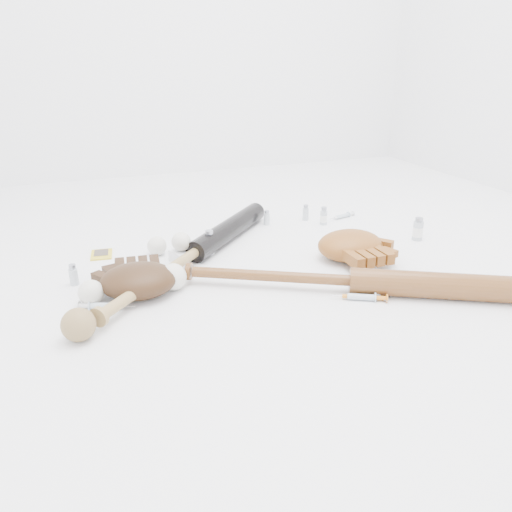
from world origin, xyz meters
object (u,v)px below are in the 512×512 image
object	(u,v)px
bat_wood	(354,281)
pedestal	(182,256)
glove_dark	(138,280)
bat_dark	(196,252)

from	to	relation	value
bat_wood	pedestal	distance (m)	0.57
bat_wood	pedestal	world-z (taller)	bat_wood
bat_wood	glove_dark	xyz separation A→B (m)	(-0.57, 0.20, 0.01)
glove_dark	bat_wood	bearing A→B (deg)	-13.06
pedestal	bat_wood	bearing A→B (deg)	-45.44
bat_wood	glove_dark	world-z (taller)	glove_dark
glove_dark	pedestal	world-z (taller)	glove_dark
glove_dark	pedestal	distance (m)	0.26
bat_dark	glove_dark	size ratio (longest dim) A/B	4.01
bat_wood	pedestal	xyz separation A→B (m)	(-0.40, 0.40, -0.02)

